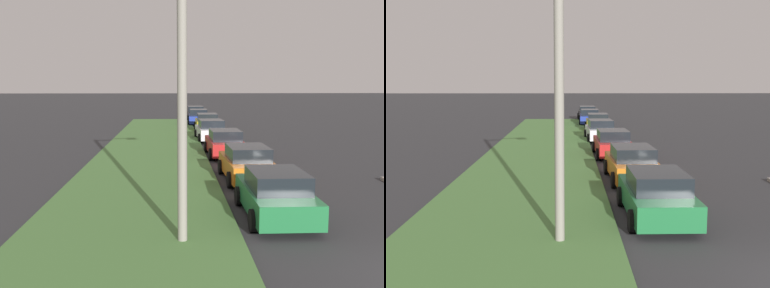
{
  "view_description": "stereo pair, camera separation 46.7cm",
  "coord_description": "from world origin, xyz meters",
  "views": [
    {
      "loc": [
        -8.3,
        5.79,
        4.11
      ],
      "look_at": [
        12.42,
        4.92,
        1.24
      ],
      "focal_mm": 42.43,
      "sensor_mm": 36.0,
      "label": 1
    },
    {
      "loc": [
        -8.31,
        5.32,
        4.11
      ],
      "look_at": [
        12.42,
        4.92,
        1.24
      ],
      "focal_mm": 42.43,
      "sensor_mm": 36.0,
      "label": 2
    }
  ],
  "objects": [
    {
      "name": "parked_car_black",
      "position": [
        40.37,
        3.4,
        0.72
      ],
      "size": [
        4.33,
        2.07,
        1.47
      ],
      "rotation": [
        0.0,
        0.0,
        0.01
      ],
      "color": "black",
      "rests_on": "ground"
    },
    {
      "name": "parked_car_blue",
      "position": [
        34.94,
        3.38,
        0.72
      ],
      "size": [
        4.35,
        2.11,
        1.47
      ],
      "rotation": [
        0.0,
        0.0,
        -0.03
      ],
      "color": "#23389E",
      "rests_on": "ground"
    },
    {
      "name": "parked_car_green",
      "position": [
        4.95,
        2.71,
        0.72
      ],
      "size": [
        4.31,
        2.04,
        1.47
      ],
      "rotation": [
        0.0,
        0.0,
        0.01
      ],
      "color": "#1E6B38",
      "rests_on": "ground"
    },
    {
      "name": "grass_median",
      "position": [
        10.0,
        7.0,
        0.06
      ],
      "size": [
        60.0,
        6.0,
        0.12
      ],
      "primitive_type": "cube",
      "color": "#477238",
      "rests_on": "ground"
    },
    {
      "name": "parked_car_white",
      "position": [
        23.11,
        3.16,
        0.72
      ],
      "size": [
        4.37,
        2.16,
        1.47
      ],
      "rotation": [
        0.0,
        0.0,
        0.04
      ],
      "color": "silver",
      "rests_on": "ground"
    },
    {
      "name": "parked_car_yellow",
      "position": [
        29.18,
        2.98,
        0.72
      ],
      "size": [
        4.32,
        2.05,
        1.47
      ],
      "rotation": [
        0.0,
        0.0,
        -0.01
      ],
      "color": "gold",
      "rests_on": "ground"
    },
    {
      "name": "streetlight",
      "position": [
        2.84,
        5.23,
        4.39
      ],
      "size": [
        1.05,
        2.81,
        7.5
      ],
      "color": "gray",
      "rests_on": "ground"
    },
    {
      "name": "parked_car_red",
      "position": [
        16.42,
        2.94,
        0.72
      ],
      "size": [
        4.34,
        2.1,
        1.47
      ],
      "rotation": [
        0.0,
        0.0,
        0.02
      ],
      "color": "red",
      "rests_on": "ground"
    },
    {
      "name": "parked_car_orange",
      "position": [
        10.16,
        2.73,
        0.72
      ],
      "size": [
        4.35,
        2.11,
        1.47
      ],
      "rotation": [
        0.0,
        0.0,
        0.03
      ],
      "color": "orange",
      "rests_on": "ground"
    }
  ]
}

